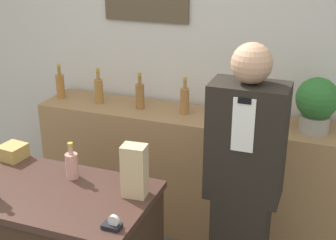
{
  "coord_description": "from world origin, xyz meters",
  "views": [
    {
      "loc": [
        1.04,
        -1.35,
        2.2
      ],
      "look_at": [
        0.12,
        1.11,
        1.15
      ],
      "focal_mm": 50.0,
      "sensor_mm": 36.0,
      "label": 1
    }
  ],
  "objects_px": {
    "shopkeeper": "(243,186)",
    "potted_plant": "(317,103)",
    "tape_dispenser": "(113,224)",
    "paper_bag": "(135,171)"
  },
  "relations": [
    {
      "from": "tape_dispenser",
      "to": "paper_bag",
      "type": "bearing_deg",
      "value": 94.38
    },
    {
      "from": "shopkeeper",
      "to": "tape_dispenser",
      "type": "relative_size",
      "value": 18.69
    },
    {
      "from": "potted_plant",
      "to": "shopkeeper",
      "type": "bearing_deg",
      "value": -115.74
    },
    {
      "from": "potted_plant",
      "to": "tape_dispenser",
      "type": "xyz_separation_m",
      "value": [
        -0.81,
        -1.39,
        -0.24
      ]
    },
    {
      "from": "paper_bag",
      "to": "tape_dispenser",
      "type": "relative_size",
      "value": 3.23
    },
    {
      "from": "shopkeeper",
      "to": "potted_plant",
      "type": "xyz_separation_m",
      "value": [
        0.33,
        0.68,
        0.33
      ]
    },
    {
      "from": "shopkeeper",
      "to": "tape_dispenser",
      "type": "height_order",
      "value": "shopkeeper"
    },
    {
      "from": "shopkeeper",
      "to": "paper_bag",
      "type": "bearing_deg",
      "value": -141.42
    },
    {
      "from": "potted_plant",
      "to": "tape_dispenser",
      "type": "bearing_deg",
      "value": -120.05
    },
    {
      "from": "shopkeeper",
      "to": "paper_bag",
      "type": "relative_size",
      "value": 5.79
    }
  ]
}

